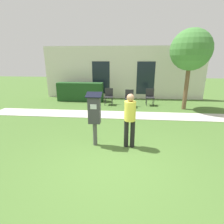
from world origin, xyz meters
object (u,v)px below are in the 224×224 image
(outdoor_chair_right, at_px, (150,96))
(parking_meter, at_px, (94,113))
(outdoor_chair_middle, at_px, (129,97))
(outdoor_chair_left, at_px, (109,95))
(person_standing, at_px, (130,117))

(outdoor_chair_right, bearing_deg, parking_meter, -111.38)
(outdoor_chair_middle, distance_m, outdoor_chair_right, 1.21)
(outdoor_chair_right, bearing_deg, outdoor_chair_left, -175.60)
(person_standing, height_order, outdoor_chair_left, person_standing)
(parking_meter, relative_size, outdoor_chair_right, 1.77)
(outdoor_chair_middle, bearing_deg, outdoor_chair_right, -2.34)
(outdoor_chair_left, xyz_separation_m, outdoor_chair_middle, (1.13, -0.35, 0.00))
(outdoor_chair_left, bearing_deg, parking_meter, -85.40)
(parking_meter, bearing_deg, person_standing, -1.01)
(outdoor_chair_left, bearing_deg, outdoor_chair_middle, -13.76)
(person_standing, distance_m, outdoor_chair_right, 5.05)
(outdoor_chair_middle, bearing_deg, parking_meter, -125.81)
(outdoor_chair_left, distance_m, outdoor_chair_middle, 1.18)
(outdoor_chair_left, bearing_deg, outdoor_chair_right, 5.26)
(parking_meter, height_order, outdoor_chair_right, parking_meter)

